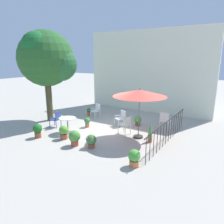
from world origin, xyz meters
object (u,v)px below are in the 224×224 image
patio_umbrella_0 (140,93)px  patio_chair_3 (56,118)px  potted_plant_5 (150,132)px  patio_chair_1 (121,117)px  potted_plant_3 (74,137)px  patio_chair_4 (96,109)px  potted_plant_4 (91,141)px  potted_plant_2 (64,132)px  potted_plant_6 (134,157)px  patio_chair_2 (126,124)px  potted_plant_8 (89,111)px  cafe_table_0 (68,122)px  potted_plant_1 (87,122)px  shade_tree (47,58)px  potted_plant_7 (138,120)px  patio_chair_0 (165,120)px  potted_plant_0 (38,130)px

patio_umbrella_0 → patio_chair_3: 4.73m
patio_umbrella_0 → potted_plant_5: 1.76m
patio_umbrella_0 → potted_plant_5: bearing=-17.4°
patio_chair_1 → potted_plant_3: patio_chair_1 is taller
patio_chair_4 → potted_plant_4: size_ratio=1.55×
potted_plant_2 → potted_plant_6: size_ratio=1.03×
patio_umbrella_0 → patio_chair_2: (-0.69, 0.01, -1.55)m
potted_plant_6 → potted_plant_4: bearing=168.7°
potted_plant_2 → potted_plant_4: size_ratio=1.12×
potted_plant_2 → potted_plant_8: potted_plant_2 is taller
cafe_table_0 → potted_plant_3: 1.70m
potted_plant_1 → potted_plant_2: bearing=-85.3°
potted_plant_5 → potted_plant_2: bearing=-153.0°
shade_tree → patio_umbrella_0: bearing=2.3°
potted_plant_7 → patio_chair_2: bearing=-85.8°
patio_umbrella_0 → potted_plant_6: (1.04, -2.51, -1.75)m
cafe_table_0 → potted_plant_3: size_ratio=1.23×
cafe_table_0 → patio_chair_3: 1.17m
shade_tree → potted_plant_3: 5.30m
patio_chair_2 → potted_plant_3: bearing=-117.2°
potted_plant_5 → potted_plant_6: 2.33m
patio_chair_0 → potted_plant_4: (-1.81, -3.78, -0.24)m
patio_chair_1 → potted_plant_8: patio_chair_1 is taller
potted_plant_4 → potted_plant_7: (0.35, 3.68, -0.00)m
potted_plant_1 → patio_chair_1: bearing=39.5°
patio_chair_2 → potted_plant_6: size_ratio=1.47×
patio_chair_1 → potted_plant_6: patio_chair_1 is taller
shade_tree → potted_plant_0: bearing=-54.6°
potted_plant_0 → potted_plant_5: size_ratio=0.71×
shade_tree → patio_chair_1: bearing=17.9°
cafe_table_0 → potted_plant_0: cafe_table_0 is taller
patio_chair_4 → potted_plant_8: 0.70m
patio_chair_1 → potted_plant_5: bearing=-30.2°
patio_chair_3 → potted_plant_4: size_ratio=1.57×
potted_plant_1 → patio_umbrella_0: bearing=1.8°
potted_plant_3 → potted_plant_7: (1.06, 3.90, -0.07)m
patio_chair_0 → patio_chair_2: patio_chair_0 is taller
shade_tree → cafe_table_0: 3.97m
potted_plant_0 → potted_plant_4: (2.79, 0.44, -0.06)m
potted_plant_2 → potted_plant_4: potted_plant_2 is taller
potted_plant_1 → potted_plant_5: size_ratio=0.58×
patio_chair_0 → potted_plant_2: bearing=-133.2°
patio_chair_0 → potted_plant_7: 1.49m
patio_chair_2 → potted_plant_6: bearing=-55.6°
patio_chair_4 → potted_plant_1: size_ratio=1.65×
patio_umbrella_0 → potted_plant_2: patio_umbrella_0 is taller
patio_chair_3 → potted_plant_3: bearing=-28.0°
cafe_table_0 → potted_plant_6: 4.44m
potted_plant_5 → potted_plant_3: bearing=-140.6°
patio_chair_1 → potted_plant_1: (-1.41, -1.17, -0.19)m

